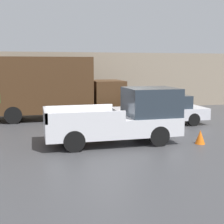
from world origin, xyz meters
name	(u,v)px	position (x,y,z in m)	size (l,w,h in m)	color
ground_plane	(121,139)	(0.00, 0.00, 0.00)	(60.00, 60.00, 0.00)	#3D3D3F
building_wall	(85,81)	(0.00, 8.91, 1.94)	(28.00, 0.15, 3.88)	gray
pickup_truck	(124,117)	(-0.02, -0.55, 1.00)	(5.20, 2.08, 2.15)	silver
car	(160,109)	(2.87, 2.66, 0.76)	(4.78, 1.98, 1.50)	silver
delivery_truck	(46,86)	(-2.73, 5.78, 1.84)	(7.98, 2.61, 3.47)	#472D19
traffic_cone	(200,137)	(2.77, -1.55, 0.27)	(0.39, 0.39, 0.55)	orange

